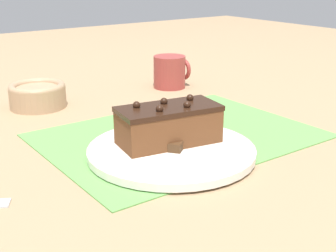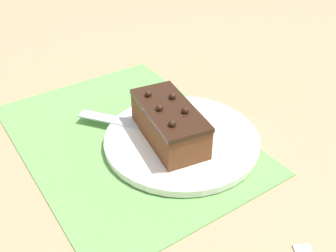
{
  "view_description": "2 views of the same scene",
  "coord_description": "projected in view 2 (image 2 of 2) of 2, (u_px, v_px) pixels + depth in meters",
  "views": [
    {
      "loc": [
        -0.47,
        -0.61,
        0.28
      ],
      "look_at": [
        -0.04,
        -0.03,
        0.04
      ],
      "focal_mm": 50.0,
      "sensor_mm": 36.0,
      "label": 1
    },
    {
      "loc": [
        -0.49,
        0.25,
        0.42
      ],
      "look_at": [
        -0.04,
        -0.06,
        0.02
      ],
      "focal_mm": 42.0,
      "sensor_mm": 36.0,
      "label": 2
    }
  ],
  "objects": [
    {
      "name": "ground_plane",
      "position": [
        127.0,
        138.0,
        0.69
      ],
      "size": [
        3.0,
        3.0,
        0.0
      ],
      "primitive_type": "plane",
      "color": "#9E7F5B"
    },
    {
      "name": "placemat_woven",
      "position": [
        127.0,
        137.0,
        0.68
      ],
      "size": [
        0.46,
        0.34,
        0.0
      ],
      "primitive_type": "cube",
      "color": "#609E4C",
      "rests_on": "ground_plane"
    },
    {
      "name": "cake_plate",
      "position": [
        182.0,
        139.0,
        0.67
      ],
      "size": [
        0.26,
        0.26,
        0.01
      ],
      "color": "white",
      "rests_on": "placemat_woven"
    },
    {
      "name": "chocolate_cake",
      "position": [
        169.0,
        123.0,
        0.64
      ],
      "size": [
        0.17,
        0.1,
        0.07
      ],
      "rotation": [
        0.0,
        0.0,
        -0.17
      ],
      "color": "brown",
      "rests_on": "cake_plate"
    },
    {
      "name": "serving_knife",
      "position": [
        157.0,
        125.0,
        0.68
      ],
      "size": [
        0.18,
        0.15,
        0.01
      ],
      "rotation": [
        0.0,
        0.0,
        5.36
      ],
      "color": "#472D19",
      "rests_on": "cake_plate"
    }
  ]
}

